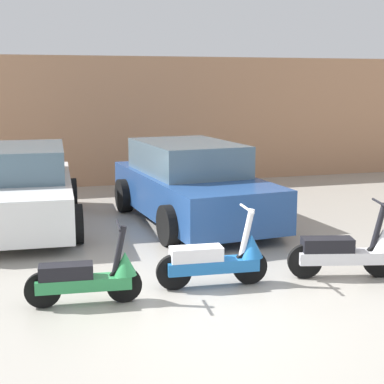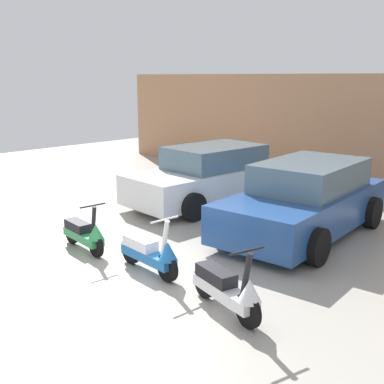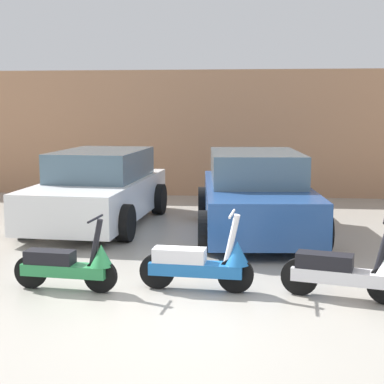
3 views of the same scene
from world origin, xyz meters
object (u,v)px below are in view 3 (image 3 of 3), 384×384
object	(u,v)px
scooter_front_center	(348,270)
car_rear_left	(99,189)
scooter_front_right	(201,263)
car_rear_center	(256,195)
scooter_front_left	(69,264)

from	to	relation	value
scooter_front_center	car_rear_left	bearing A→B (deg)	148.98
scooter_front_right	scooter_front_center	size ratio (longest dim) A/B	1.00
car_rear_left	car_rear_center	distance (m)	3.14
scooter_front_right	car_rear_center	xyz separation A→B (m)	(0.68, 3.58, 0.35)
scooter_front_center	car_rear_center	xyz separation A→B (m)	(-1.12, 3.74, 0.34)
scooter_front_center	car_rear_left	distance (m)	5.98
scooter_front_left	car_rear_center	xyz separation A→B (m)	(2.36, 3.75, 0.37)
scooter_front_right	scooter_front_center	world-z (taller)	scooter_front_center
scooter_front_right	car_rear_left	bearing A→B (deg)	124.70
scooter_front_right	car_rear_left	xyz separation A→B (m)	(-2.41, 4.06, 0.33)
scooter_front_left	car_rear_left	world-z (taller)	car_rear_left
scooter_front_right	car_rear_center	distance (m)	3.66
scooter_front_center	car_rear_left	size ratio (longest dim) A/B	0.34
car_rear_left	car_rear_center	bearing A→B (deg)	84.52
scooter_front_center	car_rear_left	xyz separation A→B (m)	(-4.22, 4.22, 0.33)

